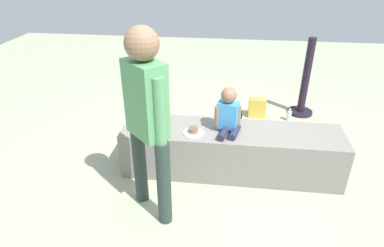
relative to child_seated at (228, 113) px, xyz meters
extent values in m
plane|color=#A1A689|center=(0.05, 0.02, -0.73)|extent=(12.00, 12.00, 0.00)
cube|color=gray|center=(0.05, 0.02, -0.47)|extent=(2.34, 0.57, 0.52)
cylinder|color=#242843|center=(-0.03, -0.10, -0.18)|extent=(0.13, 0.26, 0.08)
cylinder|color=#242843|center=(0.08, -0.08, -0.18)|extent=(0.13, 0.26, 0.08)
cube|color=#4094E1|center=(0.00, 0.02, -0.03)|extent=(0.23, 0.18, 0.28)
sphere|color=#8C664C|center=(0.00, 0.02, 0.19)|extent=(0.16, 0.16, 0.16)
cylinder|color=#8C664C|center=(-0.12, -0.01, -0.04)|extent=(0.05, 0.05, 0.21)
cylinder|color=#8C664C|center=(0.11, 0.05, -0.04)|extent=(0.05, 0.05, 0.21)
cylinder|color=#263531|center=(-0.52, -0.82, -0.31)|extent=(0.12, 0.12, 0.83)
cylinder|color=#263531|center=(-0.81, -0.56, -0.31)|extent=(0.12, 0.12, 0.83)
cube|color=#55965D|center=(-0.66, -0.69, 0.42)|extent=(0.40, 0.40, 0.64)
sphere|color=#8C664C|center=(-0.66, -0.69, 0.88)|extent=(0.27, 0.27, 0.27)
cylinder|color=#55965D|center=(-0.53, -0.82, 0.36)|extent=(0.10, 0.10, 0.60)
cylinder|color=#55965D|center=(-0.80, -0.56, 0.36)|extent=(0.10, 0.10, 0.60)
cylinder|color=white|center=(-0.35, -0.09, -0.21)|extent=(0.22, 0.22, 0.01)
cylinder|color=#7F5B4B|center=(-0.35, -0.09, -0.18)|extent=(0.10, 0.10, 0.04)
cylinder|color=brown|center=(-0.35, -0.09, -0.15)|extent=(0.10, 0.10, 0.01)
cube|color=silver|center=(-0.29, -0.10, -0.20)|extent=(0.11, 0.04, 0.00)
cube|color=gold|center=(0.41, 1.41, -0.59)|extent=(0.25, 0.13, 0.29)
torus|color=white|center=(0.36, 1.41, -0.44)|extent=(0.10, 0.01, 0.10)
torus|color=white|center=(0.47, 1.41, -0.44)|extent=(0.10, 0.01, 0.10)
cylinder|color=black|center=(1.08, 1.61, -0.71)|extent=(0.36, 0.36, 0.04)
cylinder|color=black|center=(1.08, 1.61, -0.14)|extent=(0.11, 0.11, 1.11)
cylinder|color=silver|center=(0.03, 0.75, -0.64)|extent=(0.06, 0.06, 0.18)
cone|color=silver|center=(0.03, 0.75, -0.53)|extent=(0.06, 0.06, 0.03)
cylinder|color=blue|center=(0.03, 0.75, -0.50)|extent=(0.03, 0.03, 0.02)
cylinder|color=silver|center=(0.88, 1.34, -0.66)|extent=(0.06, 0.06, 0.15)
cone|color=silver|center=(0.88, 1.34, -0.57)|extent=(0.06, 0.06, 0.03)
cylinder|color=white|center=(0.88, 1.34, -0.55)|extent=(0.03, 0.03, 0.01)
cube|color=white|center=(0.52, 0.85, -0.66)|extent=(0.33, 0.32, 0.15)
cube|color=black|center=(0.04, 1.06, -0.61)|extent=(0.29, 0.11, 0.23)
torus|color=black|center=(0.04, 1.06, -0.50)|extent=(0.21, 0.01, 0.21)
camera|label=1|loc=(0.00, -3.02, 1.50)|focal=30.66mm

